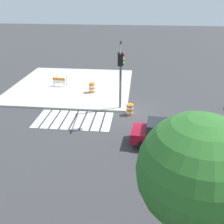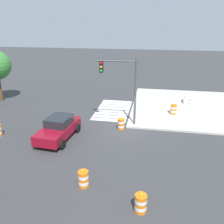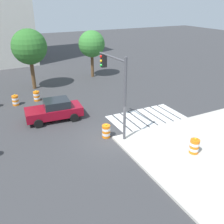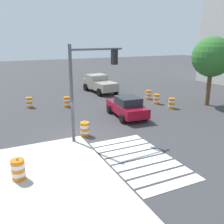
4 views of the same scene
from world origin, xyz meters
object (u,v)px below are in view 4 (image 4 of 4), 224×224
(sports_car, at_px, (127,107))
(traffic_barrel_lane_center, at_px, (29,102))
(traffic_light_pole, at_px, (90,76))
(pickup_truck, at_px, (99,83))
(traffic_barrel_far_curb, at_px, (156,99))
(traffic_barrel_median_far, at_px, (85,129))
(traffic_barrel_on_sidewalk, at_px, (18,169))
(traffic_barrel_median_near, at_px, (172,103))
(traffic_barrel_near_corner, at_px, (148,95))
(street_tree_streetside_near, at_px, (212,57))
(traffic_barrel_crosswalk_end, at_px, (67,102))

(sports_car, xyz_separation_m, traffic_barrel_lane_center, (-6.20, -6.49, -0.36))
(sports_car, bearing_deg, traffic_light_pole, -53.03)
(pickup_truck, xyz_separation_m, traffic_barrel_far_curb, (7.36, 2.76, -0.52))
(traffic_barrel_median_far, relative_size, traffic_light_pole, 0.19)
(traffic_barrel_on_sidewalk, bearing_deg, pickup_truck, 146.91)
(traffic_barrel_median_near, xyz_separation_m, traffic_barrel_on_sidewalk, (6.69, -13.41, 0.15))
(traffic_barrel_near_corner, relative_size, traffic_barrel_far_curb, 1.00)
(traffic_light_pole, bearing_deg, pickup_truck, 155.38)
(sports_car, xyz_separation_m, street_tree_streetside_near, (0.03, 8.42, 3.53))
(traffic_barrel_median_far, distance_m, traffic_barrel_lane_center, 8.85)
(traffic_barrel_median_near, bearing_deg, traffic_barrel_far_curb, -172.71)
(traffic_barrel_median_far, distance_m, traffic_barrel_far_curb, 10.02)
(traffic_barrel_far_curb, distance_m, traffic_barrel_on_sidewalk, 15.73)
(traffic_barrel_median_near, bearing_deg, traffic_barrel_near_corner, 178.76)
(traffic_barrel_lane_center, height_order, traffic_light_pole, traffic_light_pole)
(traffic_barrel_median_near, bearing_deg, traffic_barrel_crosswalk_end, -118.92)
(traffic_barrel_median_far, bearing_deg, pickup_truck, 153.48)
(traffic_barrel_on_sidewalk, bearing_deg, street_tree_streetside_near, 109.88)
(pickup_truck, xyz_separation_m, traffic_barrel_median_near, (9.27, 3.01, -0.52))
(traffic_barrel_crosswalk_end, bearing_deg, traffic_barrel_lane_center, -111.77)
(traffic_light_pole, bearing_deg, traffic_barrel_on_sidewalk, -55.74)
(sports_car, bearing_deg, traffic_barrel_near_corner, 131.30)
(street_tree_streetside_near, bearing_deg, traffic_barrel_lane_center, -112.68)
(traffic_barrel_crosswalk_end, height_order, traffic_barrel_on_sidewalk, traffic_barrel_on_sidewalk)
(traffic_barrel_on_sidewalk, height_order, traffic_light_pole, traffic_light_pole)
(traffic_barrel_far_curb, xyz_separation_m, street_tree_streetside_near, (2.42, 3.94, 3.89))
(traffic_barrel_median_far, relative_size, traffic_barrel_on_sidewalk, 1.00)
(traffic_barrel_crosswalk_end, xyz_separation_m, traffic_barrel_lane_center, (-1.23, -3.08, 0.00))
(street_tree_streetside_near, bearing_deg, traffic_barrel_near_corner, -139.63)
(traffic_barrel_median_near, bearing_deg, traffic_barrel_lane_center, -117.04)
(pickup_truck, bearing_deg, traffic_barrel_crosswalk_end, -47.07)
(traffic_barrel_crosswalk_end, distance_m, traffic_barrel_median_near, 9.30)
(sports_car, relative_size, traffic_barrel_near_corner, 4.34)
(traffic_light_pole, bearing_deg, traffic_barrel_lane_center, -166.22)
(sports_car, distance_m, pickup_truck, 9.89)
(traffic_barrel_near_corner, xyz_separation_m, traffic_barrel_lane_center, (-1.98, -11.30, 0.00))
(traffic_barrel_crosswalk_end, height_order, traffic_barrel_lane_center, same)
(pickup_truck, xyz_separation_m, traffic_light_pole, (12.90, -5.91, 2.94))
(traffic_barrel_median_near, height_order, street_tree_streetside_near, street_tree_streetside_near)
(pickup_truck, distance_m, traffic_barrel_median_near, 9.76)
(traffic_barrel_median_far, height_order, traffic_barrel_far_curb, same)
(traffic_barrel_median_near, xyz_separation_m, traffic_light_pole, (3.64, -8.92, 3.46))
(sports_car, distance_m, traffic_barrel_median_near, 4.76)
(traffic_barrel_median_far, bearing_deg, street_tree_streetside_near, 100.46)
(traffic_barrel_median_near, height_order, traffic_barrel_median_far, same)
(traffic_barrel_near_corner, height_order, street_tree_streetside_near, street_tree_streetside_near)
(traffic_barrel_median_near, relative_size, traffic_barrel_on_sidewalk, 1.00)
(traffic_barrel_lane_center, xyz_separation_m, traffic_light_pole, (9.36, 2.30, 3.46))
(traffic_barrel_crosswalk_end, distance_m, traffic_barrel_far_curb, 8.31)
(traffic_barrel_far_curb, bearing_deg, sports_car, -61.96)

